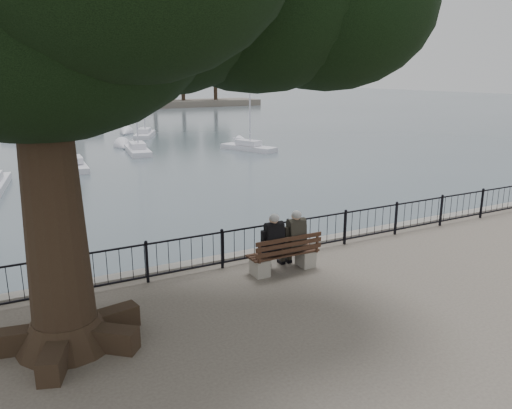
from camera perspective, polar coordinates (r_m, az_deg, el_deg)
harbor at (r=14.28m, az=-0.95°, el=-7.72°), size 260.00×260.00×1.20m
railing at (r=13.49m, az=0.00°, el=-4.28°), size 22.06×0.06×1.00m
bench at (r=12.93m, az=3.24°, el=-6.14°), size 1.91×0.58×1.01m
person_left at (r=12.73m, az=1.72°, el=-4.63°), size 0.47×0.79×1.60m
person_right at (r=13.04m, az=4.22°, el=-4.18°), size 0.47×0.79×1.60m
lion_monument at (r=59.36m, az=-20.49°, el=10.17°), size 5.72×5.72×8.51m
sailboat_b at (r=34.17m, az=-20.05°, el=4.42°), size 1.48×4.70×10.53m
sailboat_d at (r=39.97m, az=-0.86°, el=6.63°), size 3.16×5.01×8.75m
sailboat_f at (r=39.61m, az=-13.39°, el=6.22°), size 2.07×5.33×10.87m
sailboat_g at (r=49.71m, az=-12.61°, el=7.89°), size 3.34×5.20×9.02m
sailboat_h at (r=52.16m, az=-25.69°, el=7.21°), size 2.88×5.78×13.23m
far_shore at (r=93.70m, az=-8.51°, el=13.45°), size 30.00×8.60×9.18m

